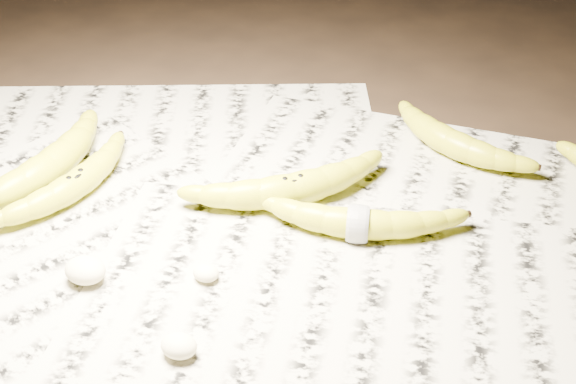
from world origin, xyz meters
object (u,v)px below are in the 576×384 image
at_px(banana_left_b, 48,165).
at_px(banana_center, 292,187).
at_px(banana_taped, 358,221).
at_px(banana_left_a, 75,182).
at_px(banana_upper_a, 450,139).

distance_m(banana_left_b, banana_center, 0.28).
bearing_deg(banana_left_b, banana_taped, -78.85).
xyz_separation_m(banana_left_a, banana_taped, (0.31, 0.05, 0.00)).
distance_m(banana_left_a, banana_taped, 0.31).
bearing_deg(banana_center, banana_left_a, 158.09).
relative_size(banana_left_a, banana_taped, 0.95).
relative_size(banana_left_b, banana_taped, 1.06).
distance_m(banana_left_b, banana_taped, 0.36).
distance_m(banana_left_a, banana_center, 0.24).
height_order(banana_left_b, banana_upper_a, banana_left_b).
bearing_deg(banana_taped, banana_left_b, 171.67).
relative_size(banana_center, banana_upper_a, 1.18).
height_order(banana_left_a, banana_taped, same).
xyz_separation_m(banana_left_b, banana_center, (0.27, 0.06, -0.00)).
xyz_separation_m(banana_center, banana_upper_a, (0.14, 0.17, -0.00)).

